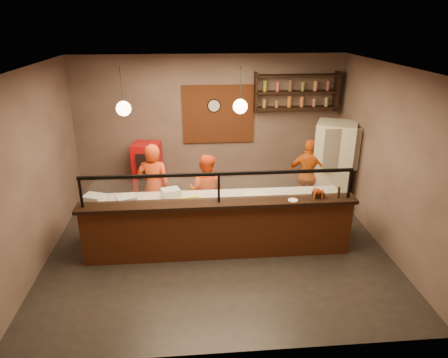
{
  "coord_description": "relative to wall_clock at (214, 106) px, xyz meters",
  "views": [
    {
      "loc": [
        -0.43,
        -6.31,
        3.93
      ],
      "look_at": [
        0.14,
        0.3,
        1.22
      ],
      "focal_mm": 32.0,
      "sensor_mm": 36.0,
      "label": 1
    }
  ],
  "objects": [
    {
      "name": "prep_tub_a",
      "position": [
        -2.25,
        -2.31,
        -1.12
      ],
      "size": [
        0.39,
        0.36,
        0.16
      ],
      "primitive_type": "cube",
      "rotation": [
        0.0,
        0.0,
        -0.36
      ],
      "color": "silver",
      "rests_on": "worktop"
    },
    {
      "name": "wall_right",
      "position": [
        2.9,
        -2.46,
        -0.5
      ],
      "size": [
        0.0,
        5.0,
        5.0
      ],
      "primitive_type": "plane",
      "rotation": [
        1.57,
        0.0,
        -1.57
      ],
      "color": "#796459",
      "rests_on": "floor"
    },
    {
      "name": "cook_mid",
      "position": [
        -0.26,
        -1.62,
        -1.34
      ],
      "size": [
        0.89,
        0.8,
        1.52
      ],
      "primitive_type": "imported",
      "rotation": [
        0.0,
        0.0,
        2.78
      ],
      "color": "#DF4515",
      "rests_on": "floor"
    },
    {
      "name": "cook_left",
      "position": [
        -1.27,
        -1.62,
        -1.22
      ],
      "size": [
        0.68,
        0.49,
        1.75
      ],
      "primitive_type": "imported",
      "rotation": [
        0.0,
        0.0,
        3.02
      ],
      "color": "red",
      "rests_on": "floor"
    },
    {
      "name": "wall_front",
      "position": [
        -0.1,
        -4.96,
        -0.5
      ],
      "size": [
        6.0,
        0.0,
        6.0
      ],
      "primitive_type": "plane",
      "rotation": [
        -1.57,
        0.0,
        0.0
      ],
      "color": "#796459",
      "rests_on": "floor"
    },
    {
      "name": "cook_right",
      "position": [
        1.95,
        -1.03,
        -1.32
      ],
      "size": [
        1.0,
        0.71,
        1.57
      ],
      "primitive_type": "imported",
      "rotation": [
        0.0,
        0.0,
        2.75
      ],
      "color": "orange",
      "rests_on": "floor"
    },
    {
      "name": "worktop",
      "position": [
        -0.1,
        -2.26,
        -1.23
      ],
      "size": [
        4.6,
        0.75,
        0.05
      ],
      "primitive_type": "cube",
      "color": "silver",
      "rests_on": "worktop_cabinet"
    },
    {
      "name": "wall_clock",
      "position": [
        0.0,
        0.0,
        0.0
      ],
      "size": [
        0.3,
        0.04,
        0.3
      ],
      "primitive_type": "cylinder",
      "rotation": [
        1.57,
        0.0,
        0.0
      ],
      "color": "black",
      "rests_on": "wall_back"
    },
    {
      "name": "pizza_dough",
      "position": [
        0.61,
        -2.26,
        -1.19
      ],
      "size": [
        0.51,
        0.51,
        0.01
      ],
      "primitive_type": "cylinder",
      "rotation": [
        0.0,
        0.0,
        -0.13
      ],
      "color": "#EEE1CA",
      "rests_on": "worktop"
    },
    {
      "name": "rolling_pin",
      "position": [
        -0.63,
        -2.3,
        -1.17
      ],
      "size": [
        0.39,
        0.21,
        0.07
      ],
      "primitive_type": "cylinder",
      "rotation": [
        0.0,
        1.57,
        0.39
      ],
      "color": "yellow",
      "rests_on": "worktop"
    },
    {
      "name": "worktop_cabinet",
      "position": [
        -0.1,
        -2.26,
        -1.68
      ],
      "size": [
        4.6,
        0.75,
        0.85
      ],
      "primitive_type": "cube",
      "color": "gray",
      "rests_on": "floor"
    },
    {
      "name": "floor",
      "position": [
        -0.1,
        -2.46,
        -2.1
      ],
      "size": [
        6.0,
        6.0,
        0.0
      ],
      "primitive_type": "plane",
      "color": "black",
      "rests_on": "ground"
    },
    {
      "name": "prep_tub_c",
      "position": [
        -1.68,
        -2.41,
        -1.12
      ],
      "size": [
        0.4,
        0.36,
        0.16
      ],
      "primitive_type": "cube",
      "rotation": [
        0.0,
        0.0,
        0.39
      ],
      "color": "silver",
      "rests_on": "worktop"
    },
    {
      "name": "fridge",
      "position": [
        2.5,
        -0.95,
        -1.15
      ],
      "size": [
        1.02,
        0.99,
        1.9
      ],
      "primitive_type": "cube",
      "rotation": [
        0.0,
        0.0,
        -0.41
      ],
      "color": "beige",
      "rests_on": "floor"
    },
    {
      "name": "counter_ledge",
      "position": [
        -0.1,
        -2.76,
        -1.07
      ],
      "size": [
        4.7,
        0.37,
        0.06
      ],
      "primitive_type": "cube",
      "color": "black",
      "rests_on": "service_counter"
    },
    {
      "name": "pendant_left",
      "position": [
        -1.6,
        -2.26,
        0.45
      ],
      "size": [
        0.24,
        0.24,
        0.77
      ],
      "color": "black",
      "rests_on": "ceiling"
    },
    {
      "name": "red_cooler",
      "position": [
        -1.52,
        -0.31,
        -1.42
      ],
      "size": [
        0.66,
        0.61,
        1.36
      ],
      "primitive_type": "cube",
      "rotation": [
        0.0,
        0.0,
        -0.15
      ],
      "color": "red",
      "rests_on": "floor"
    },
    {
      "name": "sneeze_guard",
      "position": [
        -0.1,
        -2.76,
        -0.73
      ],
      "size": [
        4.5,
        0.05,
        0.52
      ],
      "color": "white",
      "rests_on": "counter_ledge"
    },
    {
      "name": "wall_back",
      "position": [
        -0.1,
        0.04,
        -0.5
      ],
      "size": [
        6.0,
        0.0,
        6.0
      ],
      "primitive_type": "plane",
      "rotation": [
        1.57,
        0.0,
        0.0
      ],
      "color": "#796459",
      "rests_on": "floor"
    },
    {
      "name": "wall_left",
      "position": [
        -3.1,
        -2.46,
        -0.5
      ],
      "size": [
        0.0,
        5.0,
        5.0
      ],
      "primitive_type": "plane",
      "rotation": [
        1.57,
        0.0,
        1.57
      ],
      "color": "#796459",
      "rests_on": "floor"
    },
    {
      "name": "pendant_right",
      "position": [
        0.3,
        -2.26,
        0.45
      ],
      "size": [
        0.24,
        0.24,
        0.77
      ],
      "color": "black",
      "rests_on": "ceiling"
    },
    {
      "name": "pepper_mill",
      "position": [
        1.95,
        -2.77,
        -0.94
      ],
      "size": [
        0.04,
        0.04,
        0.2
      ],
      "primitive_type": "cylinder",
      "rotation": [
        0.0,
        0.0,
        -0.03
      ],
      "color": "black",
      "rests_on": "counter_ledge"
    },
    {
      "name": "prep_tub_b",
      "position": [
        -0.93,
        -2.15,
        -1.12
      ],
      "size": [
        0.38,
        0.34,
        0.16
      ],
      "primitive_type": "cube",
      "rotation": [
        0.0,
        0.0,
        0.31
      ],
      "color": "silver",
      "rests_on": "worktop"
    },
    {
      "name": "brick_patch",
      "position": [
        0.1,
        0.01,
        -0.2
      ],
      "size": [
        1.6,
        0.04,
        1.3
      ],
      "primitive_type": "cube",
      "color": "brown",
      "rests_on": "wall_back"
    },
    {
      "name": "small_plate",
      "position": [
        1.15,
        -2.82,
        -1.03
      ],
      "size": [
        0.2,
        0.2,
        0.01
      ],
      "primitive_type": "cylinder",
      "rotation": [
        0.0,
        0.0,
        -0.33
      ],
      "color": "white",
      "rests_on": "counter_ledge"
    },
    {
      "name": "condiment_caddy",
      "position": [
        1.6,
        -2.72,
        -0.99
      ],
      "size": [
        0.19,
        0.16,
        0.09
      ],
      "primitive_type": "cube",
      "rotation": [
        0.0,
        0.0,
        0.16
      ],
      "color": "black",
      "rests_on": "counter_ledge"
    },
    {
      "name": "wall_shelving",
      "position": [
        1.8,
        -0.14,
        0.3
      ],
      "size": [
        1.84,
        0.28,
        0.85
      ],
      "color": "black",
      "rests_on": "wall_back"
    },
    {
      "name": "ceiling",
      "position": [
        -0.1,
        -2.46,
        1.1
      ],
      "size": [
        6.0,
        6.0,
        0.0
      ],
      "primitive_type": "plane",
      "rotation": [
        3.14,
        0.0,
        0.0
      ],
      "color": "#3B342E",
      "rests_on": "wall_back"
    },
    {
      "name": "service_counter",
      "position": [
        -0.1,
        -2.76,
        -1.6
      ],
      "size": [
        4.6,
        0.25,
        1.0
      ],
      "primitive_type": "cube",
      "color": "brown",
      "rests_on": "floor"
    }
  ]
}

